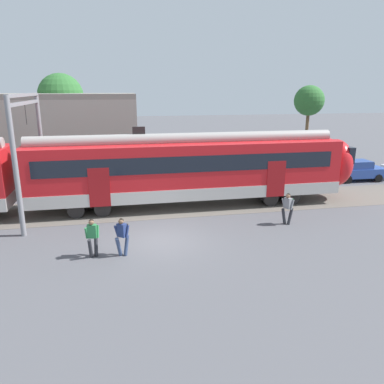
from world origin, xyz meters
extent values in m
plane|color=#515156|center=(0.00, 0.00, 0.00)|extent=(160.00, 160.00, 0.00)
cube|color=#B7B2AD|center=(2.18, 5.07, 1.05)|extent=(18.00, 3.06, 0.70)
cube|color=red|center=(2.18, 5.07, 2.60)|extent=(18.00, 3.00, 2.40)
cube|color=black|center=(2.18, 3.56, 2.80)|extent=(16.56, 0.03, 0.90)
cube|color=maroon|center=(7.13, 3.55, 1.75)|extent=(1.10, 0.04, 2.10)
cube|color=maroon|center=(-2.77, 3.55, 1.75)|extent=(1.10, 0.04, 2.10)
cylinder|color=#9C9793|center=(2.18, 5.07, 3.98)|extent=(17.64, 0.70, 0.70)
cube|color=black|center=(-0.52, 5.07, 4.53)|extent=(0.70, 0.12, 0.40)
cylinder|color=black|center=(8.46, 5.07, 0.45)|extent=(0.90, 2.40, 0.90)
cylinder|color=black|center=(7.06, 5.07, 0.45)|extent=(0.90, 2.40, 0.90)
cylinder|color=black|center=(-2.70, 5.07, 0.45)|extent=(0.90, 2.40, 0.90)
cylinder|color=black|center=(-4.10, 5.07, 0.45)|extent=(0.90, 2.40, 0.90)
ellipsoid|color=red|center=(11.73, 5.07, 2.25)|extent=(1.80, 2.85, 2.95)
cube|color=black|center=(12.08, 5.07, 2.85)|extent=(0.40, 2.40, 1.00)
cylinder|color=#28282D|center=(-3.02, -1.30, 0.43)|extent=(0.19, 0.37, 0.87)
cylinder|color=#28282D|center=(-2.81, -1.04, 0.43)|extent=(0.19, 0.37, 0.87)
cube|color=#2D7F47|center=(-2.91, -1.17, 1.14)|extent=(0.39, 0.28, 0.56)
cylinder|color=#2D7F47|center=(-2.69, -1.12, 1.09)|extent=(0.12, 0.26, 0.52)
cylinder|color=#2D7F47|center=(-3.14, -1.22, 1.09)|extent=(0.12, 0.26, 0.52)
sphere|color=brown|center=(-2.92, -1.19, 1.53)|extent=(0.22, 0.22, 0.22)
sphere|color=black|center=(-2.91, -1.17, 1.56)|extent=(0.20, 0.20, 0.20)
cube|color=black|center=(-2.89, -0.99, 1.16)|extent=(0.30, 0.20, 0.40)
cylinder|color=navy|center=(-1.87, -1.35, 0.43)|extent=(0.34, 0.37, 0.87)
cylinder|color=navy|center=(-1.56, -1.24, 0.43)|extent=(0.34, 0.37, 0.87)
cube|color=navy|center=(-1.71, -1.30, 1.14)|extent=(0.43, 0.41, 0.56)
cylinder|color=navy|center=(-1.49, -1.37, 1.09)|extent=(0.22, 0.25, 0.52)
cylinder|color=navy|center=(-1.94, -1.22, 1.09)|extent=(0.22, 0.25, 0.52)
sphere|color=brown|center=(-1.73, -1.31, 1.53)|extent=(0.22, 0.22, 0.22)
sphere|color=black|center=(-1.71, -1.30, 1.56)|extent=(0.20, 0.20, 0.20)
cube|color=black|center=(-1.60, -1.15, 1.16)|extent=(0.32, 0.30, 0.40)
cylinder|color=#28282D|center=(6.50, 0.91, 0.43)|extent=(0.38, 0.28, 0.87)
cylinder|color=#28282D|center=(6.83, 0.87, 0.43)|extent=(0.38, 0.28, 0.87)
cube|color=gray|center=(6.66, 0.89, 1.14)|extent=(0.37, 0.43, 0.56)
cylinder|color=gray|center=(6.82, 0.72, 1.09)|extent=(0.26, 0.18, 0.52)
cylinder|color=gray|center=(6.50, 1.06, 1.09)|extent=(0.26, 0.18, 0.52)
sphere|color=#9E7051|center=(6.64, 0.88, 1.53)|extent=(0.22, 0.22, 0.22)
sphere|color=black|center=(6.66, 0.89, 1.56)|extent=(0.20, 0.20, 0.20)
cube|color=#235633|center=(6.82, 0.97, 1.16)|extent=(0.26, 0.32, 0.40)
cube|color=#284799|center=(16.02, 8.73, 0.64)|extent=(4.03, 1.73, 0.68)
cube|color=navy|center=(15.87, 8.73, 1.26)|extent=(1.93, 1.48, 0.56)
cube|color=black|center=(16.82, 8.71, 1.22)|extent=(0.15, 1.37, 0.48)
cylinder|color=black|center=(17.28, 9.48, 0.30)|extent=(0.60, 0.21, 0.60)
cylinder|color=black|center=(17.25, 7.92, 0.30)|extent=(0.60, 0.21, 0.60)
cylinder|color=black|center=(14.80, 9.54, 0.30)|extent=(0.60, 0.21, 0.60)
cylinder|color=black|center=(14.77, 7.98, 0.30)|extent=(0.60, 0.21, 0.60)
cylinder|color=gray|center=(-6.32, 1.87, 3.25)|extent=(0.24, 0.24, 6.50)
cylinder|color=gray|center=(-6.32, 8.27, 3.25)|extent=(0.24, 0.24, 6.50)
cube|color=gray|center=(-6.32, 5.07, 6.45)|extent=(0.20, 6.40, 0.16)
cube|color=gray|center=(-6.32, 5.07, 6.05)|extent=(0.20, 6.40, 0.16)
cylinder|color=black|center=(-6.32, 5.07, 5.45)|extent=(0.03, 0.03, 1.00)
cube|color=gray|center=(-7.37, 14.52, 3.00)|extent=(14.26, 5.00, 6.00)
cube|color=gray|center=(-7.37, 14.52, 6.20)|extent=(14.26, 5.00, 0.40)
cylinder|color=brown|center=(17.00, 18.92, 2.29)|extent=(0.32, 0.32, 4.58)
sphere|color=#2D662D|center=(17.00, 18.92, 5.61)|extent=(2.94, 2.94, 2.94)
cylinder|color=brown|center=(-6.04, 16.65, 2.45)|extent=(0.32, 0.32, 4.90)
sphere|color=#2D662D|center=(-6.04, 16.65, 6.16)|extent=(3.61, 3.61, 3.61)
camera|label=1|loc=(-1.66, -16.02, 6.79)|focal=35.00mm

